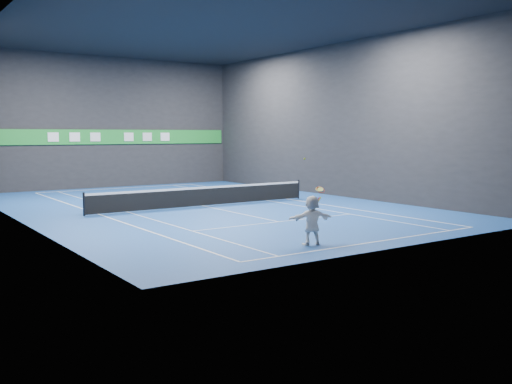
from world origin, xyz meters
TOP-DOWN VIEW (x-y plane):
  - ground at (0.00, 0.00)m, footprint 26.00×26.00m
  - ceiling at (0.00, 0.00)m, footprint 26.00×26.00m
  - wall_back at (0.00, 13.00)m, footprint 18.00×0.10m
  - wall_front at (0.00, -13.00)m, footprint 18.00×0.10m
  - wall_left at (-9.00, 0.00)m, footprint 0.10×26.00m
  - wall_right at (9.00, 0.00)m, footprint 0.10×26.00m
  - baseline_near at (0.00, -11.89)m, footprint 10.98×0.08m
  - baseline_far at (0.00, 11.89)m, footprint 10.98×0.08m
  - sideline_doubles_left at (-5.49, 0.00)m, footprint 0.08×23.78m
  - sideline_doubles_right at (5.49, 0.00)m, footprint 0.08×23.78m
  - sideline_singles_left at (-4.11, 0.00)m, footprint 0.06×23.78m
  - sideline_singles_right at (4.11, 0.00)m, footprint 0.06×23.78m
  - service_line_near at (0.00, -6.40)m, footprint 8.23×0.06m
  - service_line_far at (0.00, 6.40)m, footprint 8.23×0.06m
  - center_service_line at (0.00, 0.00)m, footprint 0.06×12.80m
  - player at (-2.11, -11.06)m, footprint 1.61×0.89m
  - tennis_ball at (-2.34, -10.93)m, footprint 0.06×0.06m
  - tennis_net at (0.00, 0.00)m, footprint 12.50×0.10m
  - sponsor_banner at (0.00, 12.93)m, footprint 17.64×0.11m
  - tennis_racket at (-1.72, -11.01)m, footprint 0.45×0.35m

SIDE VIEW (x-z plane):
  - ground at x=0.00m, z-range 0.00..0.00m
  - baseline_near at x=0.00m, z-range 0.00..0.01m
  - baseline_far at x=0.00m, z-range 0.00..0.01m
  - sideline_doubles_left at x=-5.49m, z-range 0.00..0.01m
  - sideline_doubles_right at x=5.49m, z-range 0.00..0.01m
  - sideline_singles_left at x=-4.11m, z-range 0.00..0.01m
  - sideline_singles_right at x=4.11m, z-range 0.00..0.01m
  - service_line_near at x=0.00m, z-range 0.00..0.01m
  - service_line_far at x=0.00m, z-range 0.00..0.01m
  - center_service_line at x=0.00m, z-range 0.00..0.01m
  - tennis_net at x=0.00m, z-range 0.00..1.07m
  - player at x=-2.11m, z-range 0.00..1.66m
  - tennis_racket at x=-1.72m, z-range 1.46..2.08m
  - tennis_ball at x=-2.34m, z-range 2.84..2.90m
  - sponsor_banner at x=0.00m, z-range 3.00..4.00m
  - wall_back at x=0.00m, z-range 0.00..9.00m
  - wall_front at x=0.00m, z-range 0.00..9.00m
  - wall_left at x=-9.00m, z-range 0.00..9.00m
  - wall_right at x=9.00m, z-range 0.00..9.00m
  - ceiling at x=0.00m, z-range 9.00..9.00m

